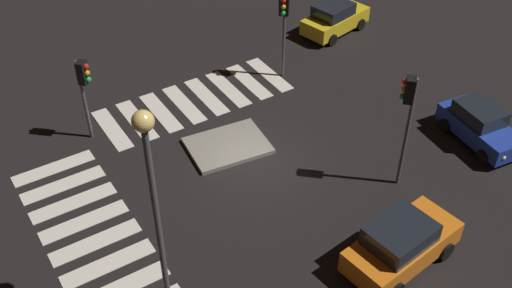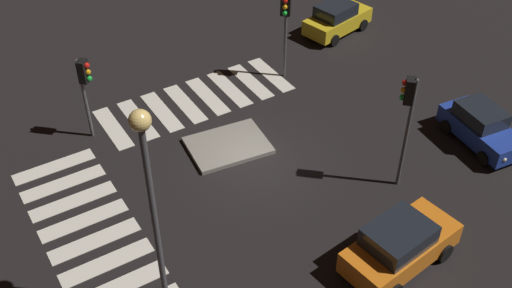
% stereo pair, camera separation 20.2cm
% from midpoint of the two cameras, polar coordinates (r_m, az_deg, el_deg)
% --- Properties ---
extents(ground_plane, '(80.00, 80.00, 0.00)m').
position_cam_midpoint_polar(ground_plane, '(24.65, -0.23, -1.81)').
color(ground_plane, black).
extents(traffic_island, '(3.45, 2.75, 0.18)m').
position_cam_midpoint_polar(traffic_island, '(25.40, -2.85, -0.15)').
color(traffic_island, gray).
rests_on(traffic_island, ground).
extents(car_blue, '(2.07, 3.85, 1.62)m').
position_cam_midpoint_polar(car_blue, '(26.87, 19.79, 1.64)').
color(car_blue, '#1E389E').
rests_on(car_blue, ground).
extents(car_yellow, '(4.08, 2.43, 1.68)m').
position_cam_midpoint_polar(car_yellow, '(33.37, 7.11, 11.46)').
color(car_yellow, gold).
rests_on(car_yellow, ground).
extents(car_orange, '(4.34, 2.37, 1.82)m').
position_cam_midpoint_polar(car_orange, '(20.93, 13.03, -8.99)').
color(car_orange, orange).
rests_on(car_orange, ground).
extents(traffic_light_east, '(0.54, 0.54, 3.70)m').
position_cam_midpoint_polar(traffic_light_east, '(25.26, -15.86, 5.61)').
color(traffic_light_east, '#47474C').
rests_on(traffic_light_east, ground).
extents(traffic_light_west, '(0.54, 0.54, 4.75)m').
position_cam_midpoint_polar(traffic_light_west, '(22.18, 13.59, 3.42)').
color(traffic_light_west, '#47474C').
rests_on(traffic_light_west, ground).
extents(traffic_light_south, '(0.54, 0.53, 4.28)m').
position_cam_midpoint_polar(traffic_light_south, '(28.10, 2.39, 11.74)').
color(traffic_light_south, '#47474C').
rests_on(traffic_light_south, ground).
extents(street_lamp, '(0.56, 0.56, 7.68)m').
position_cam_midpoint_polar(street_lamp, '(16.15, -9.88, -4.07)').
color(street_lamp, '#47474C').
rests_on(street_lamp, ground).
extents(crosswalk_near, '(8.75, 3.20, 0.02)m').
position_cam_midpoint_polar(crosswalk_near, '(28.25, -5.84, 4.05)').
color(crosswalk_near, silver).
rests_on(crosswalk_near, ground).
extents(crosswalk_side, '(3.20, 8.75, 0.02)m').
position_cam_midpoint_polar(crosswalk_side, '(22.77, -15.36, -7.83)').
color(crosswalk_side, silver).
rests_on(crosswalk_side, ground).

